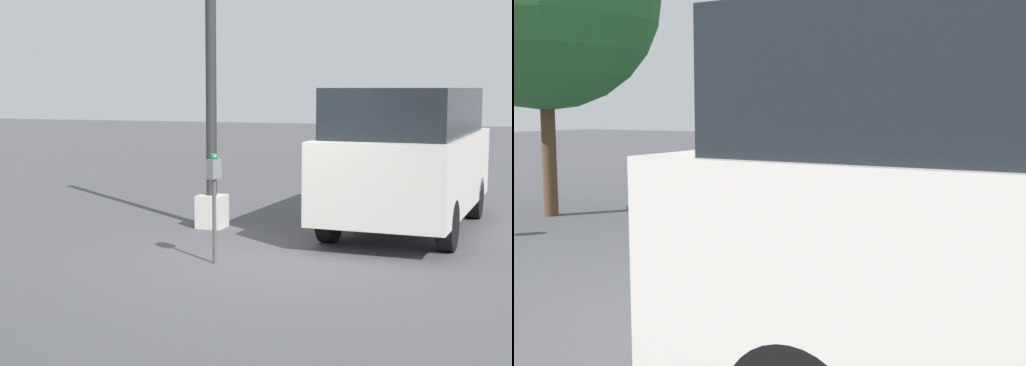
# 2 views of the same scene
# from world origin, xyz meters

# --- Properties ---
(ground_plane) EXTENTS (80.00, 80.00, 0.00)m
(ground_plane) POSITION_xyz_m (0.00, 0.00, 0.00)
(ground_plane) COLOR #4C4C51
(parking_meter_near) EXTENTS (0.22, 0.15, 1.47)m
(parking_meter_near) POSITION_xyz_m (-0.48, 0.62, 1.09)
(parking_meter_near) COLOR #4C4C4C
(parking_meter_near) RESTS_ON ground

